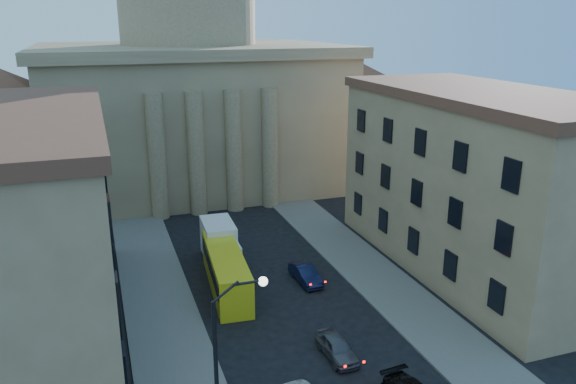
% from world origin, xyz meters
% --- Properties ---
extents(sidewalk_left, '(5.00, 60.00, 0.15)m').
position_xyz_m(sidewalk_left, '(-8.50, 18.00, 0.07)').
color(sidewalk_left, '#5C5A54').
rests_on(sidewalk_left, ground).
extents(sidewalk_right, '(5.00, 60.00, 0.15)m').
position_xyz_m(sidewalk_right, '(8.50, 18.00, 0.07)').
color(sidewalk_right, '#5C5A54').
rests_on(sidewalk_right, ground).
extents(church, '(68.02, 28.76, 36.60)m').
position_xyz_m(church, '(0.00, 55.47, 11.88)').
color(church, '#7C674C').
rests_on(church, ground).
extents(building_left, '(11.60, 26.60, 14.70)m').
position_xyz_m(building_left, '(-17.00, 22.00, 7.42)').
color(building_left, tan).
rests_on(building_left, ground).
extents(building_right, '(11.60, 26.60, 14.70)m').
position_xyz_m(building_right, '(17.00, 22.00, 7.42)').
color(building_right, tan).
rests_on(building_right, ground).
extents(street_lamp, '(2.62, 0.44, 8.83)m').
position_xyz_m(street_lamp, '(-6.97, 8.00, 5.29)').
color(street_lamp, black).
rests_on(street_lamp, ground).
extents(car_right_far, '(1.69, 3.92, 1.32)m').
position_xyz_m(car_right_far, '(1.02, 13.37, 0.66)').
color(car_right_far, '#494A4E').
rests_on(car_right_far, ground).
extents(car_right_distant, '(1.62, 4.11, 1.33)m').
position_xyz_m(car_right_distant, '(2.88, 23.65, 0.67)').
color(car_right_distant, black).
rests_on(car_right_distant, ground).
extents(city_bus, '(3.26, 10.73, 2.98)m').
position_xyz_m(city_bus, '(-3.26, 24.67, 1.60)').
color(city_bus, gold).
rests_on(city_bus, ground).
extents(box_truck, '(2.73, 6.40, 3.46)m').
position_xyz_m(box_truck, '(-2.68, 29.19, 1.64)').
color(box_truck, silver).
rests_on(box_truck, ground).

